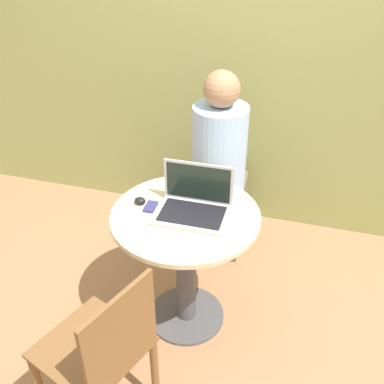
{
  "coord_description": "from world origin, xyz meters",
  "views": [
    {
      "loc": [
        0.51,
        -1.7,
        2.03
      ],
      "look_at": [
        0.02,
        0.05,
        0.83
      ],
      "focal_mm": 42.0,
      "sensor_mm": 36.0,
      "label": 1
    }
  ],
  "objects": [
    {
      "name": "round_table",
      "position": [
        0.0,
        0.0,
        0.5
      ],
      "size": [
        0.74,
        0.74,
        0.73
      ],
      "color": "#4C4C51",
      "rests_on": "ground_plane"
    },
    {
      "name": "ground_plane",
      "position": [
        0.0,
        0.0,
        0.0
      ],
      "size": [
        12.0,
        12.0,
        0.0
      ],
      "primitive_type": "plane",
      "color": "#9E704C"
    },
    {
      "name": "laptop",
      "position": [
        0.04,
        0.02,
        0.78
      ],
      "size": [
        0.35,
        0.25,
        0.24
      ],
      "color": "#B7B7BC",
      "rests_on": "round_table"
    },
    {
      "name": "person_seated",
      "position": [
        0.02,
        0.68,
        0.53
      ],
      "size": [
        0.34,
        0.51,
        1.25
      ],
      "color": "brown",
      "rests_on": "ground_plane"
    },
    {
      "name": "computer_mouse",
      "position": [
        -0.25,
        0.02,
        0.75
      ],
      "size": [
        0.06,
        0.05,
        0.04
      ],
      "color": "black",
      "rests_on": "round_table"
    },
    {
      "name": "chair_empty",
      "position": [
        -0.16,
        -0.68,
        0.46
      ],
      "size": [
        0.51,
        0.51,
        0.87
      ],
      "color": "brown",
      "rests_on": "ground_plane"
    },
    {
      "name": "cell_phone",
      "position": [
        -0.18,
        0.0,
        0.74
      ],
      "size": [
        0.05,
        0.09,
        0.02
      ],
      "color": "navy",
      "rests_on": "round_table"
    },
    {
      "name": "back_wall",
      "position": [
        0.0,
        1.11,
        1.3
      ],
      "size": [
        7.0,
        0.05,
        2.6
      ],
      "color": "#939956",
      "rests_on": "ground_plane"
    }
  ]
}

